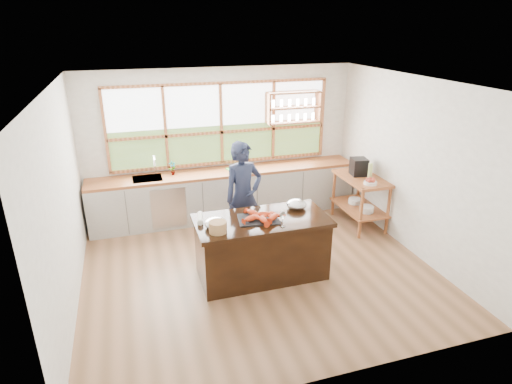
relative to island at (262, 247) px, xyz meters
name	(u,v)px	position (x,y,z in m)	size (l,w,h in m)	color
ground_plane	(258,268)	(0.00, 0.20, -0.45)	(5.00, 5.00, 0.00)	#906141
room_shell	(249,145)	(0.02, 0.71, 1.30)	(5.02, 4.52, 2.71)	white
back_counter	(226,193)	(-0.02, 2.14, 0.00)	(4.90, 0.63, 0.90)	#B7B2AC
right_shelf_unit	(361,193)	(2.19, 1.09, 0.15)	(0.62, 1.10, 0.90)	#9F522A
island	(262,247)	(0.00, 0.00, 0.00)	(1.85, 0.90, 0.90)	black
cook	(243,197)	(-0.02, 0.88, 0.43)	(0.64, 0.42, 1.76)	#1D233B
potted_plant	(172,168)	(-0.95, 2.20, 0.57)	(0.13, 0.09, 0.25)	slate
cutting_board	(239,169)	(0.24, 2.14, 0.45)	(0.40, 0.30, 0.01)	green
espresso_machine	(359,167)	(2.19, 1.23, 0.60)	(0.26, 0.28, 0.30)	black
wine_bottle	(370,172)	(2.24, 0.94, 0.59)	(0.07, 0.07, 0.30)	#B1C869
fruit_bowl	(370,182)	(2.14, 0.74, 0.49)	(0.22, 0.22, 0.11)	silver
slate_board	(259,219)	(-0.05, -0.02, 0.45)	(0.55, 0.40, 0.02)	black
lobster_pile	(261,217)	(-0.03, -0.05, 0.50)	(0.52, 0.48, 0.08)	red
mixing_bowl_left	(216,223)	(-0.67, -0.08, 0.51)	(0.30, 0.30, 0.14)	silver
mixing_bowl_right	(296,204)	(0.59, 0.19, 0.51)	(0.29, 0.29, 0.14)	silver
wine_glass	(283,216)	(0.18, -0.32, 0.61)	(0.08, 0.08, 0.22)	white
wicker_basket	(218,227)	(-0.67, -0.22, 0.52)	(0.23, 0.23, 0.15)	#AE834D
parchment_roll	(200,218)	(-0.83, 0.18, 0.49)	(0.08, 0.08, 0.30)	white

